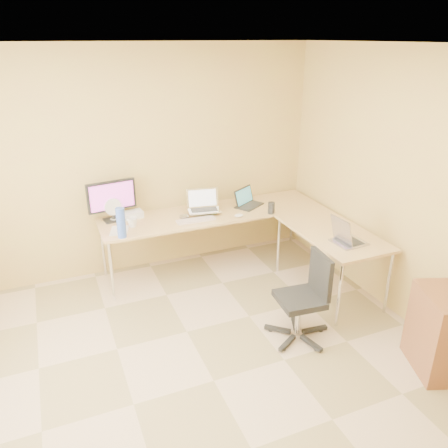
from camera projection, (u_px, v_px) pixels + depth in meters
name	position (u px, v px, depth m)	size (l,w,h in m)	color
floor	(214.00, 381.00, 3.69)	(4.50, 4.50, 0.00)	#C6AB90
ceiling	(210.00, 45.00, 2.68)	(4.50, 4.50, 0.00)	white
wall_back	(141.00, 163.00, 5.10)	(4.50, 4.50, 0.00)	tan
wall_right	(433.00, 201.00, 3.93)	(4.50, 4.50, 0.00)	tan
desk_main	(214.00, 240.00, 5.38)	(2.65, 0.70, 0.73)	tan
desk_return	(329.00, 261.00, 4.87)	(0.70, 1.30, 0.73)	tan
monitor	(112.00, 201.00, 4.92)	(0.54, 0.17, 0.47)	black
book_stack	(207.00, 208.00, 5.30)	(0.20, 0.28, 0.05)	#24886D
laptop_center	(204.00, 201.00, 5.11)	(0.37, 0.28, 0.24)	silver
laptop_black	(249.00, 198.00, 5.38)	(0.35, 0.26, 0.22)	#272727
keyboard	(196.00, 220.00, 4.98)	(0.44, 0.12, 0.02)	beige
mouse	(239.00, 215.00, 5.08)	(0.11, 0.07, 0.04)	silver
mug	(133.00, 222.00, 4.81)	(0.11, 0.11, 0.11)	white
cd_stack	(184.00, 217.00, 5.06)	(0.11, 0.11, 0.03)	#ACB0C9
water_bottle	(121.00, 223.00, 4.52)	(0.09, 0.09, 0.32)	blue
papers	(119.00, 231.00, 4.73)	(0.18, 0.26, 0.01)	silver
white_box	(133.00, 214.00, 5.07)	(0.21, 0.15, 0.08)	silver
desk_fan	(113.00, 210.00, 4.96)	(0.19, 0.19, 0.25)	silver
black_cup	(271.00, 208.00, 5.17)	(0.08, 0.08, 0.13)	#282828
laptop_return	(350.00, 232.00, 4.41)	(0.28, 0.36, 0.24)	#A9A7C3
office_chair	(300.00, 291.00, 4.05)	(0.51, 0.51, 0.86)	black
cabinet	(445.00, 333.00, 3.71)	(0.43, 0.54, 0.74)	#955B40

